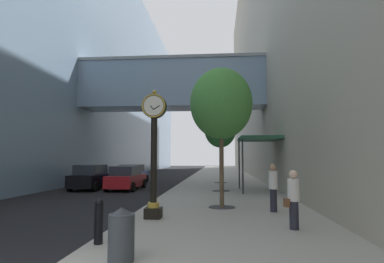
% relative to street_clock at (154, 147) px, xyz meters
% --- Properties ---
extents(ground_plane, '(110.00, 110.00, 0.00)m').
position_rel_street_clock_xyz_m(ground_plane, '(-0.93, 20.63, -2.55)').
color(ground_plane, black).
rests_on(ground_plane, ground).
extents(sidewalk_right, '(6.81, 80.00, 0.14)m').
position_rel_street_clock_xyz_m(sidewalk_right, '(2.47, 23.63, -2.48)').
color(sidewalk_right, '#9E998E').
rests_on(sidewalk_right, ground).
extents(building_block_left, '(24.22, 80.00, 25.55)m').
position_rel_street_clock_xyz_m(building_block_left, '(-13.42, 23.54, 10.18)').
color(building_block_left, '#758EA8').
rests_on(building_block_left, ground).
extents(building_block_right, '(9.00, 80.00, 31.27)m').
position_rel_street_clock_xyz_m(building_block_right, '(10.38, 23.63, 13.08)').
color(building_block_right, '#A89E89').
rests_on(building_block_right, ground).
extents(street_clock, '(0.84, 0.55, 4.39)m').
position_rel_street_clock_xyz_m(street_clock, '(0.00, 0.00, 0.00)').
color(street_clock, black).
rests_on(street_clock, sidewalk_right).
extents(bollard_nearest, '(0.22, 0.22, 1.06)m').
position_rel_street_clock_xyz_m(bollard_nearest, '(-0.64, -3.32, -1.86)').
color(bollard_nearest, black).
rests_on(bollard_nearest, sidewalk_right).
extents(bollard_third, '(0.22, 0.22, 1.06)m').
position_rel_street_clock_xyz_m(bollard_third, '(-0.64, 3.34, -1.86)').
color(bollard_third, black).
rests_on(bollard_third, sidewalk_right).
extents(street_tree_near, '(2.62, 2.62, 5.82)m').
position_rel_street_clock_xyz_m(street_tree_near, '(2.34, 2.55, 1.89)').
color(street_tree_near, '#333335').
rests_on(street_tree_near, sidewalk_right).
extents(street_tree_mid_near, '(2.43, 2.43, 6.33)m').
position_rel_street_clock_xyz_m(street_tree_mid_near, '(2.34, 9.07, 2.49)').
color(street_tree_mid_near, '#333335').
rests_on(street_tree_mid_near, sidewalk_right).
extents(street_tree_mid_far, '(2.59, 2.59, 5.85)m').
position_rel_street_clock_xyz_m(street_tree_mid_far, '(2.34, 15.59, 1.93)').
color(street_tree_mid_far, '#333335').
rests_on(street_tree_mid_far, sidewalk_right).
extents(trash_bin, '(0.53, 0.53, 1.05)m').
position_rel_street_clock_xyz_m(trash_bin, '(0.29, -4.52, -1.87)').
color(trash_bin, '#383D42').
rests_on(trash_bin, sidewalk_right).
extents(pedestrian_walking, '(0.50, 0.41, 1.68)m').
position_rel_street_clock_xyz_m(pedestrian_walking, '(4.35, -1.35, -1.52)').
color(pedestrian_walking, '#23232D').
rests_on(pedestrian_walking, sidewalk_right).
extents(pedestrian_by_clock, '(0.35, 0.35, 1.80)m').
position_rel_street_clock_xyz_m(pedestrian_by_clock, '(4.28, 1.62, -1.45)').
color(pedestrian_by_clock, '#23232D').
rests_on(pedestrian_by_clock, sidewalk_right).
extents(storefront_awning, '(2.40, 3.60, 3.30)m').
position_rel_street_clock_xyz_m(storefront_awning, '(4.64, 9.08, 0.73)').
color(storefront_awning, '#235138').
rests_on(storefront_awning, sidewalk_right).
extents(car_black_near, '(1.95, 4.40, 1.68)m').
position_rel_street_clock_xyz_m(car_black_near, '(-6.61, 10.88, -1.73)').
color(car_black_near, black).
rests_on(car_black_near, ground).
extents(car_red_mid, '(2.02, 4.24, 1.62)m').
position_rel_street_clock_xyz_m(car_red_mid, '(-4.10, 10.74, -1.76)').
color(car_red_mid, '#AD191E').
rests_on(car_red_mid, ground).
extents(car_blue_far, '(2.06, 4.15, 1.59)m').
position_rel_street_clock_xyz_m(car_blue_far, '(-5.17, 16.29, -1.77)').
color(car_blue_far, navy).
rests_on(car_blue_far, ground).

